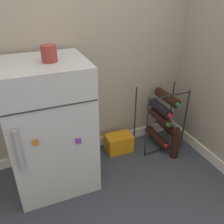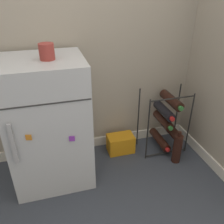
{
  "view_description": "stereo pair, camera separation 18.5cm",
  "coord_description": "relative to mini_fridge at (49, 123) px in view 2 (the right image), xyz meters",
  "views": [
    {
      "loc": [
        -0.52,
        -1.21,
        1.36
      ],
      "look_at": [
        0.1,
        0.3,
        0.47
      ],
      "focal_mm": 38.0,
      "sensor_mm": 36.0,
      "label": 1
    },
    {
      "loc": [
        -0.34,
        -1.27,
        1.36
      ],
      "look_at": [
        0.1,
        0.3,
        0.47
      ],
      "focal_mm": 38.0,
      "sensor_mm": 36.0,
      "label": 2
    }
  ],
  "objects": [
    {
      "name": "loose_bottle_floor",
      "position": [
        1.01,
        -0.13,
        -0.34
      ],
      "size": [
        0.07,
        0.07,
        0.3
      ],
      "color": "black",
      "rests_on": "ground_plane"
    },
    {
      "name": "soda_box",
      "position": [
        0.59,
        0.14,
        -0.39
      ],
      "size": [
        0.23,
        0.15,
        0.16
      ],
      "color": "orange",
      "rests_on": "ground_plane"
    },
    {
      "name": "wine_rack",
      "position": [
        0.99,
        0.08,
        -0.17
      ],
      "size": [
        0.4,
        0.32,
        0.58
      ],
      "color": "black",
      "rests_on": "ground_plane"
    },
    {
      "name": "mini_fridge",
      "position": [
        0.0,
        0.0,
        0.0
      ],
      "size": [
        0.55,
        0.53,
        0.94
      ],
      "color": "#B7BABF",
      "rests_on": "ground_plane"
    },
    {
      "name": "wall_back",
      "position": [
        0.38,
        0.31,
        0.77
      ],
      "size": [
        6.75,
        0.07,
        2.5
      ],
      "color": "#9E9384",
      "rests_on": "ground_plane"
    },
    {
      "name": "fridge_top_cup",
      "position": [
        0.05,
        -0.03,
        0.52
      ],
      "size": [
        0.09,
        0.09,
        0.1
      ],
      "color": "maroon",
      "rests_on": "mini_fridge"
    },
    {
      "name": "ground_plane",
      "position": [
        0.38,
        -0.26,
        -0.47
      ],
      "size": [
        14.0,
        14.0,
        0.0
      ],
      "primitive_type": "plane",
      "color": "#333842"
    }
  ]
}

